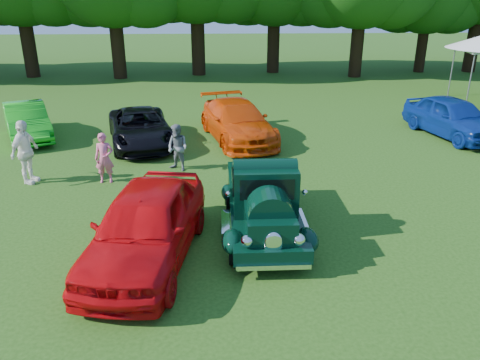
{
  "coord_description": "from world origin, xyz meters",
  "views": [
    {
      "loc": [
        -0.76,
        -9.26,
        5.32
      ],
      "look_at": [
        -0.24,
        1.27,
        1.1
      ],
      "focal_mm": 35.0,
      "sensor_mm": 36.0,
      "label": 1
    }
  ],
  "objects_px": {
    "hero_pickup": "(264,202)",
    "back_car_lime": "(27,121)",
    "red_convertible": "(146,225)",
    "back_car_black": "(140,128)",
    "spectator_pink": "(104,158)",
    "spectator_grey": "(178,148)",
    "spectator_white": "(25,152)",
    "back_car_orange": "(237,121)",
    "back_car_blue": "(453,117)"
  },
  "relations": [
    {
      "from": "red_convertible",
      "to": "back_car_lime",
      "type": "bearing_deg",
      "value": 131.43
    },
    {
      "from": "back_car_blue",
      "to": "spectator_grey",
      "type": "xyz_separation_m",
      "value": [
        -10.55,
        -3.35,
        -0.03
      ]
    },
    {
      "from": "red_convertible",
      "to": "spectator_white",
      "type": "relative_size",
      "value": 2.46
    },
    {
      "from": "hero_pickup",
      "to": "back_car_lime",
      "type": "distance_m",
      "value": 11.73
    },
    {
      "from": "back_car_orange",
      "to": "back_car_blue",
      "type": "height_order",
      "value": "back_car_blue"
    },
    {
      "from": "hero_pickup",
      "to": "back_car_lime",
      "type": "bearing_deg",
      "value": 136.28
    },
    {
      "from": "back_car_orange",
      "to": "spectator_grey",
      "type": "bearing_deg",
      "value": -136.19
    },
    {
      "from": "hero_pickup",
      "to": "red_convertible",
      "type": "xyz_separation_m",
      "value": [
        -2.59,
        -1.2,
        0.06
      ]
    },
    {
      "from": "spectator_grey",
      "to": "spectator_white",
      "type": "xyz_separation_m",
      "value": [
        -4.41,
        -0.86,
        0.21
      ]
    },
    {
      "from": "back_car_blue",
      "to": "spectator_grey",
      "type": "distance_m",
      "value": 11.07
    },
    {
      "from": "spectator_grey",
      "to": "hero_pickup",
      "type": "bearing_deg",
      "value": -25.05
    },
    {
      "from": "hero_pickup",
      "to": "back_car_black",
      "type": "xyz_separation_m",
      "value": [
        -3.94,
        7.08,
        -0.09
      ]
    },
    {
      "from": "spectator_white",
      "to": "hero_pickup",
      "type": "bearing_deg",
      "value": -100.24
    },
    {
      "from": "back_car_blue",
      "to": "spectator_white",
      "type": "height_order",
      "value": "spectator_white"
    },
    {
      "from": "red_convertible",
      "to": "spectator_white",
      "type": "height_order",
      "value": "spectator_white"
    },
    {
      "from": "red_convertible",
      "to": "back_car_black",
      "type": "bearing_deg",
      "value": 108.37
    },
    {
      "from": "back_car_lime",
      "to": "spectator_pink",
      "type": "bearing_deg",
      "value": -75.62
    },
    {
      "from": "spectator_white",
      "to": "red_convertible",
      "type": "bearing_deg",
      "value": -121.4
    },
    {
      "from": "back_car_orange",
      "to": "back_car_blue",
      "type": "relative_size",
      "value": 1.12
    },
    {
      "from": "back_car_blue",
      "to": "back_car_orange",
      "type": "bearing_deg",
      "value": 167.33
    },
    {
      "from": "back_car_lime",
      "to": "back_car_blue",
      "type": "height_order",
      "value": "back_car_blue"
    },
    {
      "from": "back_car_orange",
      "to": "spectator_white",
      "type": "distance_m",
      "value": 7.65
    },
    {
      "from": "back_car_black",
      "to": "back_car_orange",
      "type": "bearing_deg",
      "value": -7.73
    },
    {
      "from": "red_convertible",
      "to": "spectator_pink",
      "type": "bearing_deg",
      "value": 121.43
    },
    {
      "from": "red_convertible",
      "to": "back_car_blue",
      "type": "distance_m",
      "value": 13.92
    },
    {
      "from": "back_car_orange",
      "to": "spectator_pink",
      "type": "bearing_deg",
      "value": -148.79
    },
    {
      "from": "spectator_grey",
      "to": "red_convertible",
      "type": "bearing_deg",
      "value": -56.58
    },
    {
      "from": "hero_pickup",
      "to": "spectator_grey",
      "type": "height_order",
      "value": "hero_pickup"
    },
    {
      "from": "back_car_lime",
      "to": "spectator_pink",
      "type": "xyz_separation_m",
      "value": [
        4.04,
        -4.81,
        0.08
      ]
    },
    {
      "from": "red_convertible",
      "to": "back_car_blue",
      "type": "height_order",
      "value": "red_convertible"
    },
    {
      "from": "spectator_grey",
      "to": "spectator_white",
      "type": "distance_m",
      "value": 4.49
    },
    {
      "from": "spectator_pink",
      "to": "spectator_grey",
      "type": "distance_m",
      "value": 2.3
    },
    {
      "from": "back_car_lime",
      "to": "spectator_grey",
      "type": "xyz_separation_m",
      "value": [
        6.14,
        -3.88,
        0.07
      ]
    },
    {
      "from": "back_car_lime",
      "to": "back_car_blue",
      "type": "relative_size",
      "value": 0.91
    },
    {
      "from": "hero_pickup",
      "to": "back_car_lime",
      "type": "height_order",
      "value": "hero_pickup"
    },
    {
      "from": "spectator_pink",
      "to": "spectator_white",
      "type": "xyz_separation_m",
      "value": [
        -2.31,
        0.07,
        0.2
      ]
    },
    {
      "from": "back_car_orange",
      "to": "spectator_pink",
      "type": "relative_size",
      "value": 3.35
    },
    {
      "from": "hero_pickup",
      "to": "spectator_grey",
      "type": "relative_size",
      "value": 2.91
    },
    {
      "from": "red_convertible",
      "to": "spectator_pink",
      "type": "height_order",
      "value": "red_convertible"
    },
    {
      "from": "hero_pickup",
      "to": "back_car_orange",
      "type": "relative_size",
      "value": 0.86
    },
    {
      "from": "red_convertible",
      "to": "spectator_grey",
      "type": "relative_size",
      "value": 3.14
    },
    {
      "from": "red_convertible",
      "to": "back_car_orange",
      "type": "relative_size",
      "value": 0.93
    },
    {
      "from": "red_convertible",
      "to": "spectator_grey",
      "type": "xyz_separation_m",
      "value": [
        0.25,
        5.43,
        -0.05
      ]
    },
    {
      "from": "back_car_orange",
      "to": "spectator_white",
      "type": "xyz_separation_m",
      "value": [
        -6.45,
        -4.12,
        0.22
      ]
    },
    {
      "from": "back_car_lime",
      "to": "back_car_blue",
      "type": "xyz_separation_m",
      "value": [
        16.7,
        -0.53,
        0.09
      ]
    },
    {
      "from": "hero_pickup",
      "to": "spectator_white",
      "type": "distance_m",
      "value": 7.54
    },
    {
      "from": "back_car_lime",
      "to": "spectator_white",
      "type": "xyz_separation_m",
      "value": [
        1.74,
        -4.74,
        0.28
      ]
    },
    {
      "from": "back_car_black",
      "to": "back_car_orange",
      "type": "height_order",
      "value": "back_car_orange"
    },
    {
      "from": "red_convertible",
      "to": "back_car_lime",
      "type": "distance_m",
      "value": 11.02
    },
    {
      "from": "back_car_orange",
      "to": "spectator_pink",
      "type": "xyz_separation_m",
      "value": [
        -4.14,
        -4.19,
        0.02
      ]
    }
  ]
}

